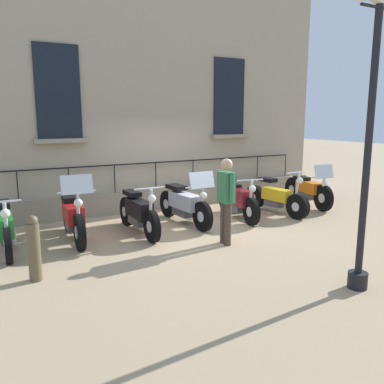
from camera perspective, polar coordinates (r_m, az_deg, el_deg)
name	(u,v)px	position (r m, az deg, el deg)	size (l,w,h in m)	color
ground_plane	(194,227)	(9.09, 0.26, -5.05)	(60.00, 60.00, 0.00)	tan
building_facade	(148,73)	(11.02, -6.31, 16.47)	(0.82, 10.80, 7.37)	tan
motorcycle_green	(6,228)	(8.22, -24.97, -4.70)	(2.14, 0.55, 1.07)	black
motorcycle_red	(73,218)	(8.39, -16.52, -3.56)	(2.11, 0.70, 1.42)	black
motorcycle_black	(139,213)	(8.61, -7.61, -3.00)	(2.13, 0.62, 1.09)	black
motorcycle_silver	(185,204)	(9.29, -1.04, -1.74)	(2.21, 0.74, 1.31)	black
motorcycle_maroon	(238,201)	(9.81, 6.61, -1.26)	(1.98, 0.71, 1.06)	black
motorcycle_yellow	(276,198)	(10.54, 11.82, -0.87)	(2.11, 0.64, 1.15)	black
motorcycle_orange	(308,190)	(11.63, 16.19, 0.25)	(2.09, 0.73, 1.23)	black
lamppost	(375,66)	(6.03, 24.55, 15.96)	(0.33, 1.03, 4.20)	black
bollard	(34,248)	(6.53, -21.56, -7.42)	(0.19, 0.19, 1.02)	brown
pedestrian_standing	(226,196)	(7.73, 4.87, -0.64)	(0.53, 0.25, 1.68)	#47382D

